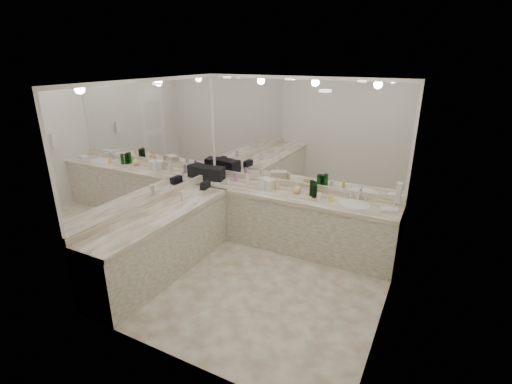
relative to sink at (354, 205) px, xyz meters
The scene contains 35 objects.
floor 1.77m from the sink, 128.37° to the right, with size 3.20×3.20×0.00m, color beige.
ceiling 2.29m from the sink, 128.37° to the right, with size 3.20×3.20×0.00m, color white.
wall_back 1.08m from the sink, 162.47° to the left, with size 3.20×0.02×2.60m, color silver.
wall_left 2.85m from the sink, 154.80° to the right, with size 0.02×3.00×2.60m, color silver.
wall_right 1.42m from the sink, 61.56° to the right, with size 0.02×3.00×2.60m, color silver.
vanity_back_base 1.06m from the sink, behind, with size 3.20×0.60×0.84m, color beige.
vanity_back_top 0.95m from the sink, behind, with size 3.20×0.64×0.06m, color silver.
vanity_left_base 2.75m from the sink, 146.31° to the right, with size 0.60×2.40×0.84m, color beige.
vanity_left_top 2.70m from the sink, 146.19° to the right, with size 0.64×2.42×0.06m, color silver.
backsplash_back 0.99m from the sink, 163.58° to the left, with size 3.20×0.04×0.10m, color silver.
backsplash_left 2.80m from the sink, 154.62° to the right, with size 0.04×3.00×0.10m, color silver.
mirror_back 1.33m from the sink, 163.13° to the left, with size 3.12×0.01×1.55m, color white.
mirror_left 2.94m from the sink, 154.69° to the right, with size 0.01×2.92×1.55m, color white.
sink is the anchor object (origin of this frame).
faucet 0.22m from the sink, 90.00° to the left, with size 0.24×0.16×0.14m, color silver.
wall_phone 0.91m from the sink, 39.57° to the right, with size 0.06×0.10×0.24m, color white.
door 1.82m from the sink, 69.46° to the right, with size 0.02×0.82×2.10m, color white.
black_toiletry_bag 2.42m from the sink, behind, with size 0.39×0.24×0.22m, color black.
black_bag_spill 2.29m from the sink, 169.47° to the right, with size 0.09×0.20×0.11m, color black.
cream_cosmetic_case 1.41m from the sink, behind, with size 0.26×0.16×0.15m, color beige.
hand_towel 0.47m from the sink, ahead, with size 0.22×0.15×0.04m, color white.
lotion_left 2.46m from the sink, 156.43° to the right, with size 0.06×0.06×0.14m, color white.
soap_bottle_a 1.75m from the sink, behind, with size 0.08×0.08×0.19m, color silver.
soap_bottle_b 1.46m from the sink, behind, with size 0.09×0.09×0.20m, color white.
soap_bottle_c 0.90m from the sink, behind, with size 0.13×0.13×0.17m, color #EDB97B.
green_bottle_0 0.64m from the sink, behind, with size 0.07×0.07×0.18m, color #0A4D14.
green_bottle_1 0.70m from the sink, 169.66° to the left, with size 0.07×0.07×0.22m, color #0A4D14.
green_bottle_2 0.61m from the sink, behind, with size 0.07×0.07×0.21m, color #0A4D14.
green_bottle_3 0.65m from the sink, 169.67° to the left, with size 0.07×0.07×0.21m, color #0A4D14.
green_bottle_4 0.67m from the sink, behind, with size 0.06×0.06×0.20m, color #0A4D14.
amenity_bottle_0 2.01m from the sink, behind, with size 0.05×0.05×0.15m, color #9966B2.
amenity_bottle_1 2.06m from the sink, behind, with size 0.04×0.04×0.07m, color silver.
amenity_bottle_2 1.23m from the sink, behind, with size 0.06×0.06×0.15m, color #E0B28C.
amenity_bottle_3 0.34m from the sink, 169.16° to the right, with size 0.05×0.05×0.11m, color #F2D84C.
amenity_bottle_4 0.51m from the sink, behind, with size 0.06×0.06×0.10m, color white.
Camera 1 is at (1.95, -3.73, 2.87)m, focal length 26.00 mm.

